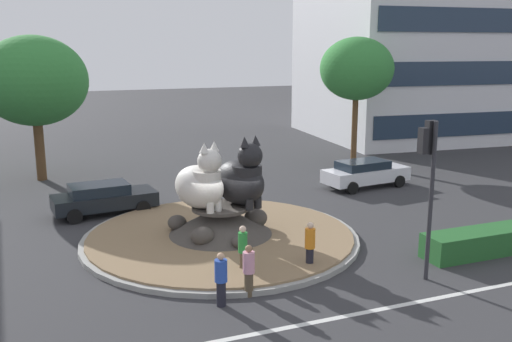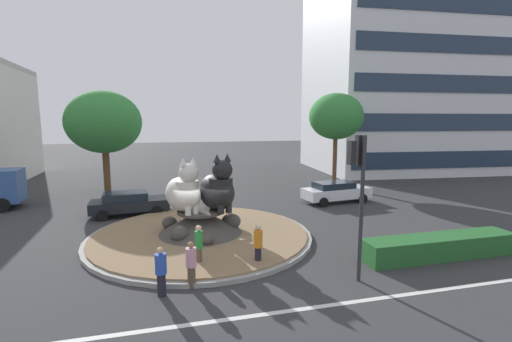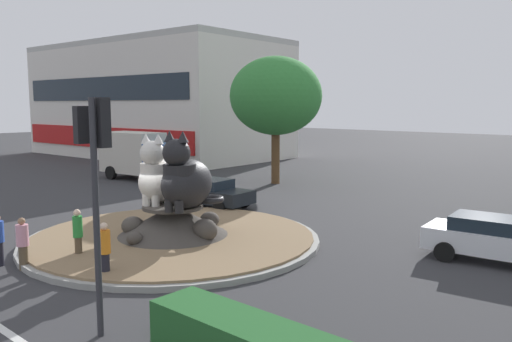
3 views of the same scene
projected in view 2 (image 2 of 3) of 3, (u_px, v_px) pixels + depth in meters
name	position (u px, v px, depth m)	size (l,w,h in m)	color
ground_plane	(201.00, 237.00, 17.07)	(160.00, 160.00, 0.00)	#333335
lane_centreline	(226.00, 320.00, 9.99)	(112.00, 0.20, 0.01)	silver
roundabout_island	(201.00, 229.00, 17.02)	(10.68, 10.68, 1.35)	gray
cat_statue_white	(184.00, 192.00, 16.57)	(2.26, 2.82, 2.61)	silver
cat_statue_black	(218.00, 189.00, 16.85)	(2.18, 2.97, 2.77)	black
traffic_light_mast	(359.00, 176.00, 11.99)	(0.71, 0.53, 5.14)	#2D2D33
office_tower	(402.00, 41.00, 39.88)	(20.15, 16.09, 29.35)	silver
clipped_hedge_strip	(439.00, 247.00, 14.56)	(6.75, 1.20, 0.90)	#235B28
broadleaf_tree_behind_island	(104.00, 122.00, 27.64)	(5.77, 5.77, 7.99)	brown
second_tree_near_tower	(336.00, 117.00, 29.80)	(4.60, 4.60, 7.97)	brown
pedestrian_green_shirt	(199.00, 245.00, 13.44)	(0.31, 0.31, 1.69)	brown
pedestrian_orange_shirt	(258.00, 244.00, 13.57)	(0.35, 0.35, 1.67)	black
pedestrian_pink_shirt	(191.00, 264.00, 11.82)	(0.36, 0.36, 1.62)	brown
pedestrian_blue_shirt	(161.00, 271.00, 11.27)	(0.37, 0.37, 1.63)	black
sedan_on_far_lane	(129.00, 203.00, 21.09)	(4.64, 2.36, 1.40)	black
hatchback_near_shophouse	(336.00, 191.00, 24.36)	(4.87, 2.37, 1.45)	silver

